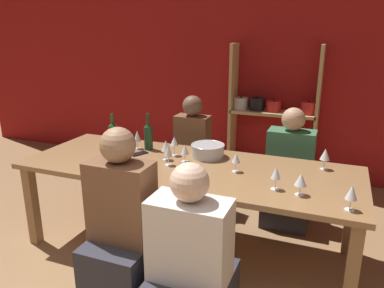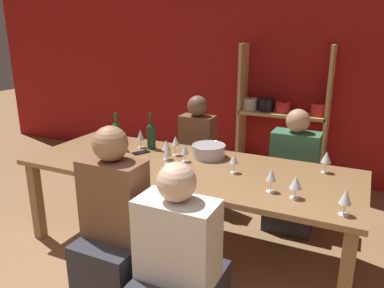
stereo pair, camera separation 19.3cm
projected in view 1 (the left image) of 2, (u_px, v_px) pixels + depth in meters
wall_back_red at (258, 67)px, 4.56m from camera, size 8.80×0.06×2.70m
shelf_unit at (269, 130)px, 4.52m from camera, size 1.03×0.30×1.63m
dining_table at (187, 174)px, 3.00m from camera, size 2.67×0.99×0.74m
mixing_bowl at (208, 150)px, 3.17m from camera, size 0.29×0.29×0.11m
wine_bottle_green at (148, 136)px, 3.35m from camera, size 0.08×0.08×0.33m
wine_bottle_dark at (113, 136)px, 3.32m from camera, size 0.07×0.07×0.33m
wine_glass_red_a at (236, 159)px, 2.82m from camera, size 0.06×0.06×0.15m
wine_glass_red_b at (120, 149)px, 3.03m from camera, size 0.07×0.07×0.15m
wine_glass_red_c at (168, 151)px, 2.95m from camera, size 0.06×0.06×0.18m
wine_glass_red_d at (352, 193)px, 2.21m from camera, size 0.07×0.07×0.16m
wine_glass_red_e at (137, 137)px, 3.37m from camera, size 0.07×0.07×0.17m
wine_glass_red_f at (174, 142)px, 3.18m from camera, size 0.07×0.07×0.17m
wine_glass_empty_a at (185, 150)px, 3.04m from camera, size 0.06×0.06×0.15m
wine_glass_white_a at (325, 155)px, 2.86m from camera, size 0.08×0.08×0.17m
wine_glass_red_g at (301, 180)px, 2.42m from camera, size 0.08×0.08×0.15m
wine_glass_white_b at (276, 174)px, 2.50m from camera, size 0.07×0.07×0.16m
wine_glass_red_h at (166, 146)px, 3.08m from camera, size 0.07×0.07×0.17m
cell_phone at (139, 154)px, 3.25m from camera, size 0.13×0.17×0.01m
person_near_a at (190, 279)px, 2.17m from camera, size 0.46×0.57×1.11m
person_far_a at (193, 165)px, 3.87m from camera, size 0.34×0.43×1.16m
person_near_b at (124, 244)px, 2.41m from camera, size 0.41×0.51×1.23m
person_far_b at (288, 181)px, 3.55m from camera, size 0.42×0.53×1.11m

